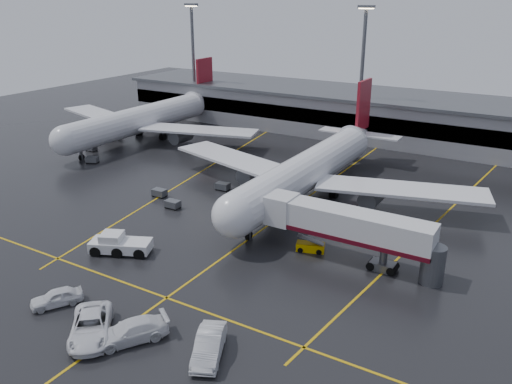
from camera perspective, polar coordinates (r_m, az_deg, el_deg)
The scene contains 22 objects.
ground at distance 67.95m, azimuth 2.32°, elevation -2.95°, with size 220.00×220.00×0.00m, color black.
apron_line_centre at distance 67.94m, azimuth 2.32°, elevation -2.94°, with size 0.25×90.00×0.02m, color gold.
apron_line_stop at distance 51.90m, azimuth -9.71°, elevation -11.29°, with size 60.00×0.25×0.02m, color gold.
apron_line_left at distance 86.01m, azimuth -6.18°, elevation 2.12°, with size 0.25×70.00×0.02m, color gold.
apron_line_right at distance 71.18m, azimuth 19.16°, elevation -3.01°, with size 0.25×70.00×0.02m, color gold.
terminal at distance 109.28m, azimuth 14.68°, elevation 7.93°, with size 122.00×19.00×8.60m.
light_mast_left at distance 122.85m, azimuth -6.86°, elevation 14.61°, with size 3.00×1.20×25.45m.
light_mast_mid at distance 103.53m, azimuth 11.50°, elevation 13.23°, with size 3.00×1.20×25.45m.
main_airliner at distance 74.57m, azimuth 5.96°, elevation 2.60°, with size 48.80×45.60×14.10m.
second_airliner at distance 107.27m, azimuth -11.99°, elevation 7.86°, with size 48.80×45.60×14.10m.
jet_bridge at distance 56.87m, azimuth 9.98°, elevation -3.84°, with size 19.90×3.40×6.05m.
pushback_tractor at distance 61.00m, azimuth -14.69°, elevation -5.56°, with size 7.26×5.26×2.41m.
belt_loader at distance 59.86m, azimuth 5.95°, elevation -5.97°, with size 3.40×2.25×1.99m.
service_van_a at distance 47.75m, azimuth -17.56°, elevation -13.79°, with size 3.23×7.00×1.95m, color white.
service_van_b at distance 46.43m, azimuth -13.46°, elevation -14.53°, with size 2.54×6.25×1.81m, color white.
service_van_c at distance 43.77m, azimuth -5.14°, elevation -16.30°, with size 2.05×5.88×1.94m, color silver.
service_van_d at distance 53.13m, azimuth -20.90°, elevation -10.67°, with size 1.90×4.72×1.61m, color white.
baggage_cart_a at distance 71.95m, azimuth -9.06°, elevation -1.28°, with size 2.01×1.31×1.12m.
baggage_cart_b at distance 76.40m, azimuth -10.48°, elevation -0.05°, with size 2.03×1.35×1.12m.
baggage_cart_c at distance 77.79m, azimuth -3.66°, elevation 0.65°, with size 2.09×1.44×1.12m.
baggage_cart_d at distance 102.16m, azimuth -17.51°, elevation 4.64°, with size 2.02×1.33×1.12m.
baggage_cart_e at distance 94.65m, azimuth -17.41°, elevation 3.41°, with size 2.33×1.93×1.12m.
Camera 1 is at (29.67, -54.71, 27.27)m, focal length 36.72 mm.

